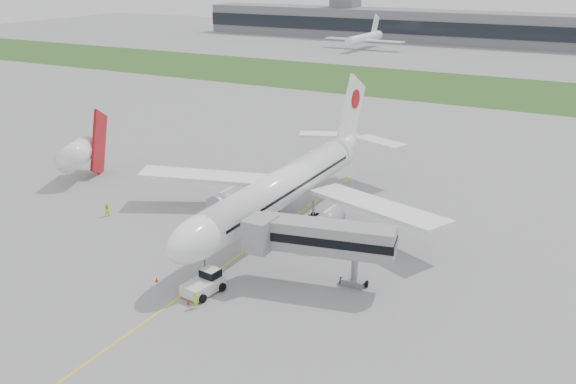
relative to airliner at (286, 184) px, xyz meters
The scene contains 14 objects.
ground 7.47m from the airliner, 90.00° to the right, with size 600.00×600.00×0.00m, color gray.
apron_markings 11.38m from the airliner, 90.00° to the right, with size 70.00×70.00×0.04m, color yellow, non-canonical shape.
grass_strip 115.27m from the airliner, 90.00° to the left, with size 600.00×50.00×0.02m, color #345520.
terminal_building 225.01m from the airliner, 90.00° to the left, with size 320.00×22.30×14.00m.
control_tower 244.38m from the airliner, 111.62° to the left, with size 12.00×12.00×56.00m, color slate, non-canonical shape.
airliner is the anchor object (origin of this frame).
pushback_tug 22.85m from the airliner, 85.49° to the right, with size 3.79×5.11×2.45m.
jet_bridge 18.70m from the airliner, 51.29° to the right, with size 16.48×7.78×7.72m.
safety_cone_left 24.08m from the airliner, 101.35° to the right, with size 0.40×0.40×0.55m, color red.
safety_cone_right 26.15m from the airliner, 86.10° to the right, with size 0.40×0.40×0.55m, color red.
ground_crew_near 26.31m from the airliner, 83.47° to the right, with size 0.71×0.46×1.94m, color #C1F028.
ground_crew_far 26.47m from the airliner, 156.61° to the right, with size 0.94×0.73×1.93m, color #DBF929.
neighbor_aircraft 39.73m from the airliner, behind, with size 7.34×14.61×11.90m.
distant_aircraft_left 195.23m from the airliner, 108.69° to the left, with size 34.95×30.83×13.36m, color white, non-canonical shape.
Camera 1 is at (40.20, -69.30, 34.82)m, focal length 40.00 mm.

